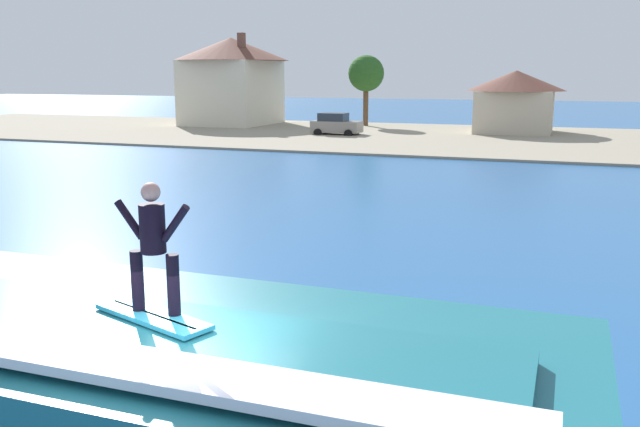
% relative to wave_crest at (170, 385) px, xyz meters
% --- Properties ---
extents(wave_crest, '(10.79, 4.55, 1.92)m').
position_rel_wave_crest_xyz_m(wave_crest, '(0.00, 0.00, 0.00)').
color(wave_crest, '#1E6A78').
rests_on(wave_crest, ground_plane).
extents(surfboard, '(1.85, 1.04, 0.06)m').
position_rel_wave_crest_xyz_m(surfboard, '(-0.05, -0.25, 1.04)').
color(surfboard, '#33A5CC').
rests_on(surfboard, wave_crest).
extents(surfer, '(1.07, 0.32, 1.67)m').
position_rel_wave_crest_xyz_m(surfer, '(-0.04, -0.17, 2.00)').
color(surfer, black).
rests_on(surfer, surfboard).
extents(shoreline_bank, '(120.00, 26.27, 0.15)m').
position_rel_wave_crest_xyz_m(shoreline_bank, '(0.50, 46.11, -0.83)').
color(shoreline_bank, gray).
rests_on(shoreline_bank, ground_plane).
extents(car_near_shore, '(3.95, 2.17, 1.86)m').
position_rel_wave_crest_xyz_m(car_near_shore, '(-13.09, 45.16, 0.04)').
color(car_near_shore, gray).
rests_on(car_near_shore, ground_plane).
extents(house_with_chimney, '(11.06, 11.06, 8.66)m').
position_rel_wave_crest_xyz_m(house_with_chimney, '(-26.18, 52.46, 3.85)').
color(house_with_chimney, beige).
rests_on(house_with_chimney, ground_plane).
extents(house_small_cottage, '(8.03, 8.03, 5.23)m').
position_rel_wave_crest_xyz_m(house_small_cottage, '(0.26, 51.99, 2.02)').
color(house_small_cottage, beige).
rests_on(house_small_cottage, ground_plane).
extents(tree_short_bushy, '(3.34, 3.34, 6.67)m').
position_rel_wave_crest_xyz_m(tree_short_bushy, '(-13.50, 55.02, 4.02)').
color(tree_short_bushy, brown).
rests_on(tree_short_bushy, ground_plane).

